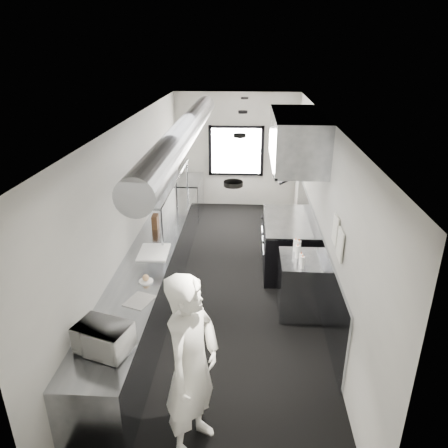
# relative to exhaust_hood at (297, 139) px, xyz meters

# --- Properties ---
(floor) EXTENTS (3.00, 8.00, 0.01)m
(floor) POSITION_rel_exhaust_hood_xyz_m (-1.10, -0.70, -2.39)
(floor) COLOR black
(floor) RESTS_ON ground
(ceiling) EXTENTS (3.00, 8.00, 0.01)m
(ceiling) POSITION_rel_exhaust_hood_xyz_m (-1.10, -0.70, 0.41)
(ceiling) COLOR silver
(ceiling) RESTS_ON wall_back
(wall_back) EXTENTS (3.00, 0.02, 2.80)m
(wall_back) POSITION_rel_exhaust_hood_xyz_m (-1.10, 3.30, -0.99)
(wall_back) COLOR #AFAEA6
(wall_back) RESTS_ON floor
(wall_front) EXTENTS (3.00, 0.02, 2.80)m
(wall_front) POSITION_rel_exhaust_hood_xyz_m (-1.10, -4.70, -0.99)
(wall_front) COLOR #AFAEA6
(wall_front) RESTS_ON floor
(wall_left) EXTENTS (0.02, 8.00, 2.80)m
(wall_left) POSITION_rel_exhaust_hood_xyz_m (-2.60, -0.70, -0.99)
(wall_left) COLOR #AFAEA6
(wall_left) RESTS_ON floor
(wall_right) EXTENTS (0.02, 8.00, 2.80)m
(wall_right) POSITION_rel_exhaust_hood_xyz_m (0.40, -0.70, -0.99)
(wall_right) COLOR #AFAEA6
(wall_right) RESTS_ON floor
(wall_cladding) EXTENTS (0.03, 5.50, 1.10)m
(wall_cladding) POSITION_rel_exhaust_hood_xyz_m (0.38, -0.40, -1.84)
(wall_cladding) COLOR gray
(wall_cladding) RESTS_ON wall_right
(hvac_duct) EXTENTS (0.40, 6.40, 0.40)m
(hvac_duct) POSITION_rel_exhaust_hood_xyz_m (-1.80, -0.30, 0.16)
(hvac_duct) COLOR gray
(hvac_duct) RESTS_ON ceiling
(service_window) EXTENTS (1.36, 0.05, 1.25)m
(service_window) POSITION_rel_exhaust_hood_xyz_m (-1.10, 3.26, -0.99)
(service_window) COLOR white
(service_window) RESTS_ON wall_back
(exhaust_hood) EXTENTS (0.81, 2.20, 0.88)m
(exhaust_hood) POSITION_rel_exhaust_hood_xyz_m (0.00, 0.00, 0.00)
(exhaust_hood) COLOR gray
(exhaust_hood) RESTS_ON ceiling
(prep_counter) EXTENTS (0.70, 6.00, 0.90)m
(prep_counter) POSITION_rel_exhaust_hood_xyz_m (-2.25, -1.20, -1.94)
(prep_counter) COLOR gray
(prep_counter) RESTS_ON floor
(pass_shelf) EXTENTS (0.45, 3.00, 0.68)m
(pass_shelf) POSITION_rel_exhaust_hood_xyz_m (-2.29, 0.30, -0.86)
(pass_shelf) COLOR gray
(pass_shelf) RESTS_ON prep_counter
(range) EXTENTS (0.88, 1.60, 0.94)m
(range) POSITION_rel_exhaust_hood_xyz_m (-0.06, 0.00, -1.92)
(range) COLOR black
(range) RESTS_ON floor
(bottle_station) EXTENTS (0.65, 0.80, 0.90)m
(bottle_station) POSITION_rel_exhaust_hood_xyz_m (0.05, -1.40, -1.94)
(bottle_station) COLOR gray
(bottle_station) RESTS_ON floor
(far_work_table) EXTENTS (0.70, 1.20, 0.90)m
(far_work_table) POSITION_rel_exhaust_hood_xyz_m (-2.25, 2.50, -1.94)
(far_work_table) COLOR gray
(far_work_table) RESTS_ON floor
(notice_sheet_a) EXTENTS (0.02, 0.28, 0.38)m
(notice_sheet_a) POSITION_rel_exhaust_hood_xyz_m (0.37, -1.90, -0.79)
(notice_sheet_a) COLOR white
(notice_sheet_a) RESTS_ON wall_right
(notice_sheet_b) EXTENTS (0.02, 0.28, 0.38)m
(notice_sheet_b) POSITION_rel_exhaust_hood_xyz_m (0.37, -2.25, -0.84)
(notice_sheet_b) COLOR white
(notice_sheet_b) RESTS_ON wall_right
(line_cook) EXTENTS (0.71, 0.85, 1.98)m
(line_cook) POSITION_rel_exhaust_hood_xyz_m (-1.27, -3.87, -1.40)
(line_cook) COLOR white
(line_cook) RESTS_ON floor
(microwave) EXTENTS (0.60, 0.52, 0.31)m
(microwave) POSITION_rel_exhaust_hood_xyz_m (-2.22, -3.58, -1.34)
(microwave) COLOR silver
(microwave) RESTS_ON prep_counter
(deli_tub_a) EXTENTS (0.19, 0.19, 0.10)m
(deli_tub_a) POSITION_rel_exhaust_hood_xyz_m (-2.37, -3.22, -1.44)
(deli_tub_a) COLOR beige
(deli_tub_a) RESTS_ON prep_counter
(deli_tub_b) EXTENTS (0.15, 0.15, 0.09)m
(deli_tub_b) POSITION_rel_exhaust_hood_xyz_m (-2.44, -3.29, -1.44)
(deli_tub_b) COLOR beige
(deli_tub_b) RESTS_ON prep_counter
(newspaper) EXTENTS (0.39, 0.43, 0.01)m
(newspaper) POSITION_rel_exhaust_hood_xyz_m (-2.08, -2.65, -1.49)
(newspaper) COLOR beige
(newspaper) RESTS_ON prep_counter
(small_plate) EXTENTS (0.23, 0.23, 0.02)m
(small_plate) POSITION_rel_exhaust_hood_xyz_m (-2.11, -2.19, -1.48)
(small_plate) COLOR white
(small_plate) RESTS_ON prep_counter
(pastry) EXTENTS (0.09, 0.09, 0.09)m
(pastry) POSITION_rel_exhaust_hood_xyz_m (-2.11, -2.19, -1.43)
(pastry) COLOR #E0AD76
(pastry) RESTS_ON small_plate
(cutting_board) EXTENTS (0.47, 0.61, 0.02)m
(cutting_board) POSITION_rel_exhaust_hood_xyz_m (-2.19, -1.34, -1.48)
(cutting_board) COLOR white
(cutting_board) RESTS_ON prep_counter
(knife_block) EXTENTS (0.11, 0.22, 0.23)m
(knife_block) POSITION_rel_exhaust_hood_xyz_m (-2.36, -0.39, -1.38)
(knife_block) COLOR #58321F
(knife_block) RESTS_ON prep_counter
(plate_stack_a) EXTENTS (0.29, 0.29, 0.27)m
(plate_stack_a) POSITION_rel_exhaust_hood_xyz_m (-2.33, -0.60, -0.69)
(plate_stack_a) COLOR white
(plate_stack_a) RESTS_ON pass_shelf
(plate_stack_b) EXTENTS (0.29, 0.29, 0.30)m
(plate_stack_b) POSITION_rel_exhaust_hood_xyz_m (-2.28, -0.11, -0.67)
(plate_stack_b) COLOR white
(plate_stack_b) RESTS_ON pass_shelf
(plate_stack_c) EXTENTS (0.27, 0.27, 0.32)m
(plate_stack_c) POSITION_rel_exhaust_hood_xyz_m (-2.28, 0.40, -0.66)
(plate_stack_c) COLOR white
(plate_stack_c) RESTS_ON pass_shelf
(plate_stack_d) EXTENTS (0.24, 0.24, 0.37)m
(plate_stack_d) POSITION_rel_exhaust_hood_xyz_m (-2.28, 0.96, -0.64)
(plate_stack_d) COLOR white
(plate_stack_d) RESTS_ON pass_shelf
(squeeze_bottle_a) EXTENTS (0.08, 0.08, 0.18)m
(squeeze_bottle_a) POSITION_rel_exhaust_hood_xyz_m (0.01, -1.69, -1.40)
(squeeze_bottle_a) COLOR white
(squeeze_bottle_a) RESTS_ON bottle_station
(squeeze_bottle_b) EXTENTS (0.07, 0.07, 0.16)m
(squeeze_bottle_b) POSITION_rel_exhaust_hood_xyz_m (0.01, -1.57, -1.41)
(squeeze_bottle_b) COLOR white
(squeeze_bottle_b) RESTS_ON bottle_station
(squeeze_bottle_c) EXTENTS (0.08, 0.08, 0.20)m
(squeeze_bottle_c) POSITION_rel_exhaust_hood_xyz_m (-0.03, -1.37, -1.39)
(squeeze_bottle_c) COLOR white
(squeeze_bottle_c) RESTS_ON bottle_station
(squeeze_bottle_d) EXTENTS (0.07, 0.07, 0.20)m
(squeeze_bottle_d) POSITION_rel_exhaust_hood_xyz_m (0.01, -1.20, -1.39)
(squeeze_bottle_d) COLOR white
(squeeze_bottle_d) RESTS_ON bottle_station
(squeeze_bottle_e) EXTENTS (0.08, 0.08, 0.19)m
(squeeze_bottle_e) POSITION_rel_exhaust_hood_xyz_m (-0.04, -1.15, -1.39)
(squeeze_bottle_e) COLOR white
(squeeze_bottle_e) RESTS_ON bottle_station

